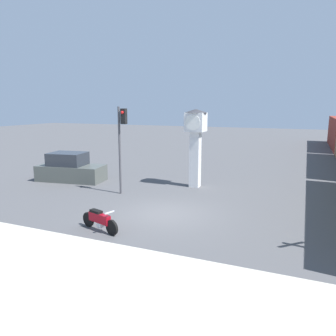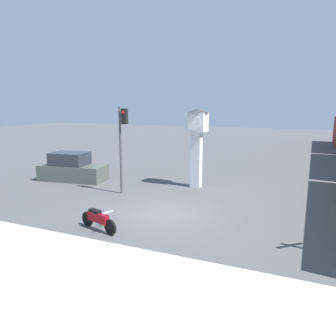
# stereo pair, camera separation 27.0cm
# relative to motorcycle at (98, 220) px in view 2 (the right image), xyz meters

# --- Properties ---
(ground_plane) EXTENTS (120.00, 120.00, 0.00)m
(ground_plane) POSITION_rel_motorcycle_xyz_m (1.52, 2.80, -0.42)
(ground_plane) COLOR #4C4C4F
(sidewalk_strip) EXTENTS (36.00, 6.00, 0.10)m
(sidewalk_strip) POSITION_rel_motorcycle_xyz_m (1.52, -4.00, -0.37)
(sidewalk_strip) COLOR #BCB7A8
(sidewalk_strip) RESTS_ON ground_plane
(motorcycle) EXTENTS (1.93, 0.72, 0.88)m
(motorcycle) POSITION_rel_motorcycle_xyz_m (0.00, 0.00, 0.00)
(motorcycle) COLOR black
(motorcycle) RESTS_ON ground_plane
(clock_tower) EXTENTS (1.29, 1.29, 4.53)m
(clock_tower) POSITION_rel_motorcycle_xyz_m (1.18, 8.03, 2.60)
(clock_tower) COLOR white
(clock_tower) RESTS_ON ground_plane
(traffic_light) EXTENTS (0.50, 0.35, 4.67)m
(traffic_light) POSITION_rel_motorcycle_xyz_m (-1.92, 5.00, 2.77)
(traffic_light) COLOR #47474C
(traffic_light) RESTS_ON ground_plane
(parked_car) EXTENTS (4.42, 2.41, 1.80)m
(parked_car) POSITION_rel_motorcycle_xyz_m (-6.65, 6.48, 0.33)
(parked_car) COLOR #4C514C
(parked_car) RESTS_ON ground_plane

